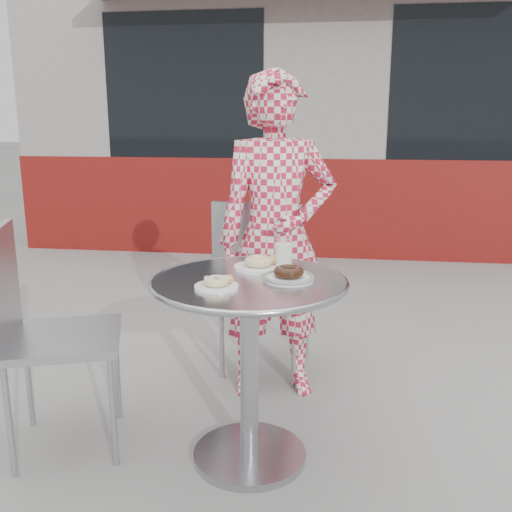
# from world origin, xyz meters

# --- Properties ---
(ground) EXTENTS (60.00, 60.00, 0.00)m
(ground) POSITION_xyz_m (0.00, 0.00, 0.00)
(ground) COLOR gray
(ground) RESTS_ON ground
(storefront) EXTENTS (6.02, 4.55, 3.00)m
(storefront) POSITION_xyz_m (-0.00, 5.56, 1.49)
(storefront) COLOR gray
(storefront) RESTS_ON ground
(bistro_table) EXTENTS (0.78, 0.78, 0.78)m
(bistro_table) POSITION_xyz_m (0.01, -0.02, 0.59)
(bistro_table) COLOR #B8B8BD
(bistro_table) RESTS_ON ground
(chair_far) EXTENTS (0.52, 0.52, 0.98)m
(chair_far) POSITION_xyz_m (-0.04, 0.88, 0.30)
(chair_far) COLOR #A0A3A8
(chair_far) RESTS_ON ground
(chair_left) EXTENTS (0.59, 0.59, 0.97)m
(chair_left) POSITION_xyz_m (-0.79, -0.02, 0.30)
(chair_left) COLOR #A0A3A8
(chair_left) RESTS_ON ground
(seated_person) EXTENTS (0.67, 0.53, 1.62)m
(seated_person) POSITION_xyz_m (0.05, 0.64, 0.81)
(seated_person) COLOR #B31B36
(seated_person) RESTS_ON ground
(plate_far) EXTENTS (0.20, 0.20, 0.05)m
(plate_far) POSITION_xyz_m (0.03, 0.15, 0.80)
(plate_far) COLOR white
(plate_far) RESTS_ON bistro_table
(plate_near) EXTENTS (0.16, 0.16, 0.04)m
(plate_near) POSITION_xyz_m (-0.09, -0.15, 0.80)
(plate_near) COLOR white
(plate_near) RESTS_ON bistro_table
(plate_checker) EXTENTS (0.20, 0.20, 0.05)m
(plate_checker) POSITION_xyz_m (0.16, -0.00, 0.80)
(plate_checker) COLOR white
(plate_checker) RESTS_ON bistro_table
(milk_cup) EXTENTS (0.08, 0.08, 0.12)m
(milk_cup) POSITION_xyz_m (0.12, 0.18, 0.84)
(milk_cup) COLOR white
(milk_cup) RESTS_ON bistro_table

